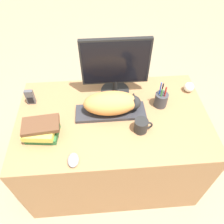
{
  "coord_description": "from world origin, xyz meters",
  "views": [
    {
      "loc": [
        -0.08,
        -0.57,
        1.84
      ],
      "look_at": [
        -0.01,
        0.38,
        0.78
      ],
      "focal_mm": 35.0,
      "sensor_mm": 36.0,
      "label": 1
    }
  ],
  "objects_px": {
    "cat": "(113,103)",
    "book_stack": "(41,130)",
    "baseball": "(189,87)",
    "computer_mouse": "(73,160)",
    "pen_cup": "(161,99)",
    "keyboard": "(111,112)",
    "phone": "(30,97)",
    "monitor": "(115,66)",
    "coffee_mug": "(141,126)"
  },
  "relations": [
    {
      "from": "keyboard",
      "to": "pen_cup",
      "type": "xyz_separation_m",
      "value": [
        0.35,
        0.05,
        0.04
      ]
    },
    {
      "from": "baseball",
      "to": "coffee_mug",
      "type": "bearing_deg",
      "value": -140.66
    },
    {
      "from": "cat",
      "to": "book_stack",
      "type": "xyz_separation_m",
      "value": [
        -0.45,
        -0.15,
        -0.04
      ]
    },
    {
      "from": "keyboard",
      "to": "coffee_mug",
      "type": "xyz_separation_m",
      "value": [
        0.18,
        -0.16,
        0.03
      ]
    },
    {
      "from": "cat",
      "to": "phone",
      "type": "xyz_separation_m",
      "value": [
        -0.56,
        0.14,
        -0.04
      ]
    },
    {
      "from": "cat",
      "to": "computer_mouse",
      "type": "xyz_separation_m",
      "value": [
        -0.25,
        -0.35,
        -0.08
      ]
    },
    {
      "from": "keyboard",
      "to": "cat",
      "type": "bearing_deg",
      "value": 0.0
    },
    {
      "from": "computer_mouse",
      "to": "cat",
      "type": "bearing_deg",
      "value": 54.33
    },
    {
      "from": "book_stack",
      "to": "computer_mouse",
      "type": "bearing_deg",
      "value": -45.12
    },
    {
      "from": "keyboard",
      "to": "computer_mouse",
      "type": "height_order",
      "value": "computer_mouse"
    },
    {
      "from": "cat",
      "to": "monitor",
      "type": "bearing_deg",
      "value": 80.69
    },
    {
      "from": "book_stack",
      "to": "coffee_mug",
      "type": "bearing_deg",
      "value": -0.58
    },
    {
      "from": "cat",
      "to": "pen_cup",
      "type": "xyz_separation_m",
      "value": [
        0.34,
        0.05,
        -0.04
      ]
    },
    {
      "from": "monitor",
      "to": "book_stack",
      "type": "bearing_deg",
      "value": -142.87
    },
    {
      "from": "cat",
      "to": "baseball",
      "type": "relative_size",
      "value": 5.16
    },
    {
      "from": "coffee_mug",
      "to": "computer_mouse",
      "type": "bearing_deg",
      "value": -155.37
    },
    {
      "from": "coffee_mug",
      "to": "phone",
      "type": "height_order",
      "value": "phone"
    },
    {
      "from": "pen_cup",
      "to": "keyboard",
      "type": "bearing_deg",
      "value": -171.61
    },
    {
      "from": "keyboard",
      "to": "pen_cup",
      "type": "relative_size",
      "value": 2.34
    },
    {
      "from": "coffee_mug",
      "to": "baseball",
      "type": "xyz_separation_m",
      "value": [
        0.42,
        0.34,
        -0.01
      ]
    },
    {
      "from": "book_stack",
      "to": "pen_cup",
      "type": "bearing_deg",
      "value": 14.57
    },
    {
      "from": "computer_mouse",
      "to": "monitor",
      "type": "bearing_deg",
      "value": 63.07
    },
    {
      "from": "phone",
      "to": "coffee_mug",
      "type": "bearing_deg",
      "value": -22.33
    },
    {
      "from": "computer_mouse",
      "to": "coffee_mug",
      "type": "distance_m",
      "value": 0.46
    },
    {
      "from": "pen_cup",
      "to": "phone",
      "type": "height_order",
      "value": "pen_cup"
    },
    {
      "from": "keyboard",
      "to": "monitor",
      "type": "distance_m",
      "value": 0.31
    },
    {
      "from": "keyboard",
      "to": "computer_mouse",
      "type": "relative_size",
      "value": 5.02
    },
    {
      "from": "keyboard",
      "to": "monitor",
      "type": "relative_size",
      "value": 1.02
    },
    {
      "from": "cat",
      "to": "pen_cup",
      "type": "relative_size",
      "value": 1.88
    },
    {
      "from": "keyboard",
      "to": "computer_mouse",
      "type": "distance_m",
      "value": 0.42
    },
    {
      "from": "monitor",
      "to": "book_stack",
      "type": "xyz_separation_m",
      "value": [
        -0.49,
        -0.37,
        -0.18
      ]
    },
    {
      "from": "monitor",
      "to": "phone",
      "type": "height_order",
      "value": "monitor"
    },
    {
      "from": "coffee_mug",
      "to": "baseball",
      "type": "bearing_deg",
      "value": 39.34
    },
    {
      "from": "baseball",
      "to": "book_stack",
      "type": "distance_m",
      "value": 1.09
    },
    {
      "from": "coffee_mug",
      "to": "pen_cup",
      "type": "xyz_separation_m",
      "value": [
        0.17,
        0.21,
        0.01
      ]
    },
    {
      "from": "computer_mouse",
      "to": "pen_cup",
      "type": "relative_size",
      "value": 0.47
    },
    {
      "from": "keyboard",
      "to": "cat",
      "type": "relative_size",
      "value": 1.25
    },
    {
      "from": "keyboard",
      "to": "pen_cup",
      "type": "distance_m",
      "value": 0.36
    },
    {
      "from": "coffee_mug",
      "to": "phone",
      "type": "relative_size",
      "value": 1.02
    },
    {
      "from": "keyboard",
      "to": "baseball",
      "type": "height_order",
      "value": "baseball"
    },
    {
      "from": "computer_mouse",
      "to": "phone",
      "type": "relative_size",
      "value": 0.81
    },
    {
      "from": "computer_mouse",
      "to": "baseball",
      "type": "bearing_deg",
      "value": 32.55
    },
    {
      "from": "cat",
      "to": "phone",
      "type": "height_order",
      "value": "cat"
    },
    {
      "from": "cat",
      "to": "phone",
      "type": "distance_m",
      "value": 0.58
    },
    {
      "from": "computer_mouse",
      "to": "book_stack",
      "type": "bearing_deg",
      "value": 134.88
    },
    {
      "from": "baseball",
      "to": "phone",
      "type": "relative_size",
      "value": 0.63
    },
    {
      "from": "pen_cup",
      "to": "phone",
      "type": "xyz_separation_m",
      "value": [
        -0.9,
        0.09,
        0.0
      ]
    },
    {
      "from": "coffee_mug",
      "to": "keyboard",
      "type": "bearing_deg",
      "value": 138.7
    },
    {
      "from": "keyboard",
      "to": "phone",
      "type": "distance_m",
      "value": 0.57
    },
    {
      "from": "monitor",
      "to": "pen_cup",
      "type": "bearing_deg",
      "value": -28.07
    }
  ]
}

